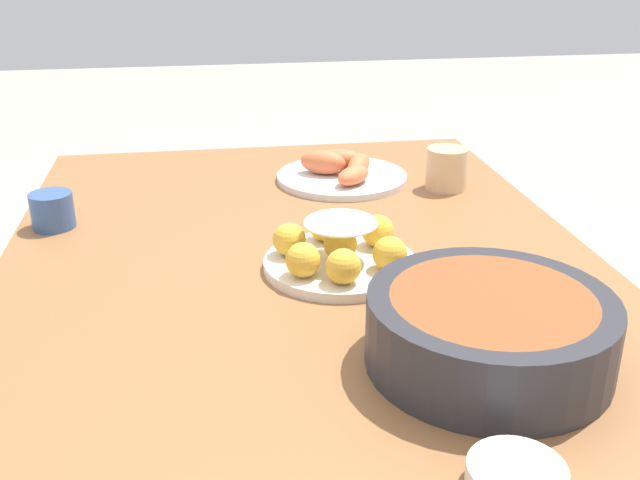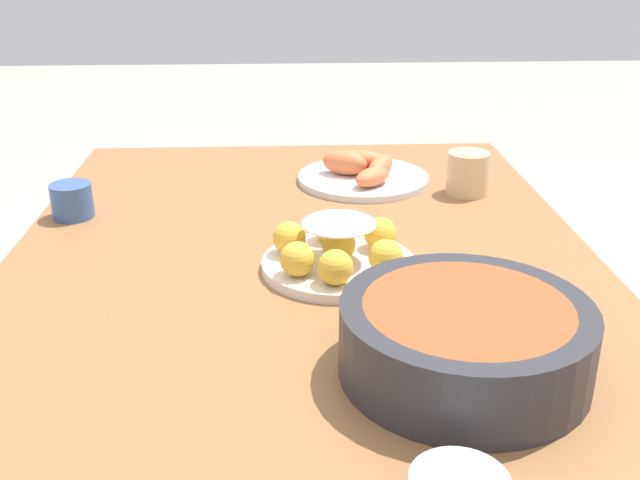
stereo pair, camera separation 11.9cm
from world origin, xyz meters
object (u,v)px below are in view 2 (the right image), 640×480
at_px(cup_near, 72,201).
at_px(cup_far, 468,173).
at_px(seafood_platter, 363,173).
at_px(cake_plate, 338,251).
at_px(serving_bowl, 465,337).
at_px(dining_table, 303,303).

relative_size(cup_near, cup_far, 0.89).
relative_size(seafood_platter, cup_far, 3.23).
xyz_separation_m(cake_plate, cup_near, (-0.25, -0.47, 0.00)).
bearing_deg(cup_near, cup_far, 97.13).
bearing_deg(cake_plate, serving_bowl, 23.64).
bearing_deg(dining_table, cake_plate, 44.68).
bearing_deg(dining_table, serving_bowl, 27.61).
distance_m(dining_table, seafood_platter, 0.42).
bearing_deg(cake_plate, cup_far, 140.70).
relative_size(cake_plate, seafood_platter, 0.88).
distance_m(seafood_platter, cup_far, 0.22).
bearing_deg(dining_table, cup_far, 130.91).
xyz_separation_m(serving_bowl, seafood_platter, (-0.73, -0.05, -0.03)).
height_order(cake_plate, serving_bowl, serving_bowl).
bearing_deg(serving_bowl, dining_table, -152.39).
bearing_deg(serving_bowl, cake_plate, -156.36).
bearing_deg(serving_bowl, seafood_platter, -176.33).
bearing_deg(cup_far, dining_table, -49.09).
bearing_deg(cake_plate, seafood_platter, 169.06).
height_order(cup_near, cup_far, cup_far).
xyz_separation_m(cup_near, cup_far, (-0.10, 0.76, 0.01)).
height_order(serving_bowl, cup_far, serving_bowl).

